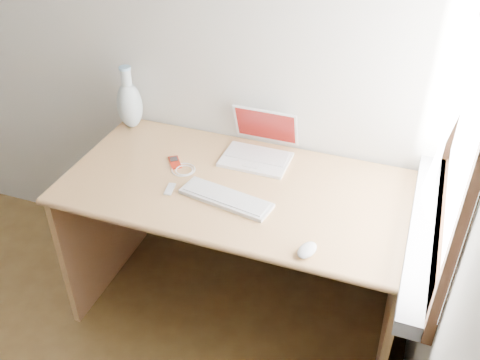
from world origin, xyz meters
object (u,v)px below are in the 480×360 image
(desk, at_px, (244,214))
(vase, at_px, (129,103))
(laptop, at_px, (259,147))
(external_keyboard, at_px, (226,198))

(desk, relative_size, vase, 4.65)
(desk, bearing_deg, vase, 163.25)
(laptop, height_order, vase, vase)
(external_keyboard, relative_size, vase, 1.27)
(external_keyboard, bearing_deg, laptop, 96.72)
(external_keyboard, distance_m, vase, 0.75)
(external_keyboard, bearing_deg, vase, 158.42)
(desk, xyz_separation_m, laptop, (0.01, 0.15, 0.26))
(desk, distance_m, vase, 0.75)
(laptop, xyz_separation_m, vase, (-0.65, 0.04, 0.08))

